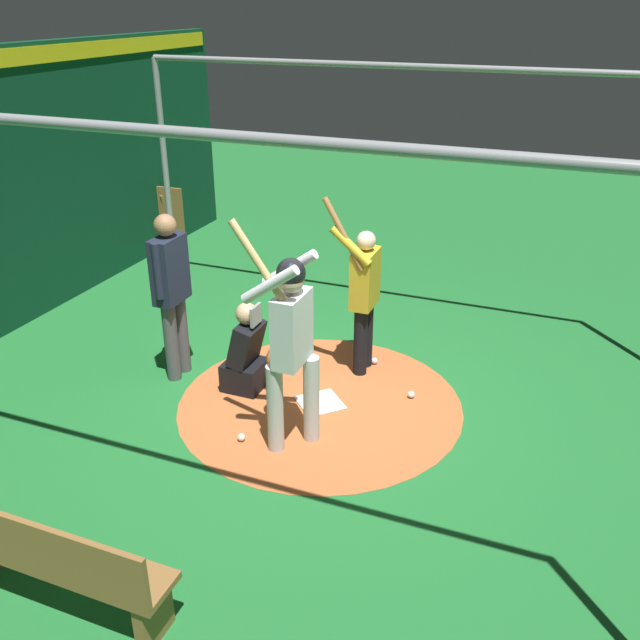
# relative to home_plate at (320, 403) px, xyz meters

# --- Properties ---
(ground_plane) EXTENTS (26.49, 26.49, 0.00)m
(ground_plane) POSITION_rel_home_plate_xyz_m (0.00, 0.00, -0.01)
(ground_plane) COLOR #1E6B2D
(dirt_circle) EXTENTS (2.90, 2.90, 0.01)m
(dirt_circle) POSITION_rel_home_plate_xyz_m (0.00, 0.00, -0.01)
(dirt_circle) COLOR #B76033
(dirt_circle) RESTS_ON ground
(home_plate) EXTENTS (0.59, 0.59, 0.01)m
(home_plate) POSITION_rel_home_plate_xyz_m (0.00, 0.00, 0.00)
(home_plate) COLOR white
(home_plate) RESTS_ON dirt_circle
(batter) EXTENTS (0.68, 0.49, 2.16)m
(batter) POSITION_rel_home_plate_xyz_m (0.02, -0.73, 1.11)
(batter) COLOR #BCBCC0
(batter) RESTS_ON ground
(catcher) EXTENTS (0.58, 0.40, 0.99)m
(catcher) POSITION_rel_home_plate_xyz_m (-0.82, 0.01, 0.38)
(catcher) COLOR black
(catcher) RESTS_ON ground
(umpire) EXTENTS (0.23, 0.49, 1.82)m
(umpire) POSITION_rel_home_plate_xyz_m (-1.67, -0.01, 1.02)
(umpire) COLOR #4C4C51
(umpire) RESTS_ON ground
(visitor) EXTENTS (0.54, 0.50, 1.99)m
(visitor) POSITION_rel_home_plate_xyz_m (0.16, 0.85, 0.92)
(visitor) COLOR black
(visitor) RESTS_ON ground
(cage_frame) EXTENTS (6.34, 4.50, 3.13)m
(cage_frame) POSITION_rel_home_plate_xyz_m (0.00, 0.00, 2.21)
(cage_frame) COLOR gray
(cage_frame) RESTS_ON ground
(bat_rack) EXTENTS (0.58, 0.21, 1.05)m
(bat_rack) POSITION_rel_home_plate_xyz_m (-4.04, 3.49, 0.48)
(bat_rack) COLOR olive
(bat_rack) RESTS_ON ground
(bench) EXTENTS (1.67, 0.36, 0.85)m
(bench) POSITION_rel_home_plate_xyz_m (-0.65, -3.08, 0.43)
(bench) COLOR olive
(bench) RESTS_ON ground
(baseball_0) EXTENTS (0.07, 0.07, 0.07)m
(baseball_0) POSITION_rel_home_plate_xyz_m (-0.44, -0.88, 0.03)
(baseball_0) COLOR white
(baseball_0) RESTS_ON dirt_circle
(baseball_1) EXTENTS (0.07, 0.07, 0.07)m
(baseball_1) POSITION_rel_home_plate_xyz_m (0.26, 1.00, 0.03)
(baseball_1) COLOR white
(baseball_1) RESTS_ON dirt_circle
(baseball_2) EXTENTS (0.07, 0.07, 0.07)m
(baseball_2) POSITION_rel_home_plate_xyz_m (0.84, 0.45, 0.03)
(baseball_2) COLOR white
(baseball_2) RESTS_ON dirt_circle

